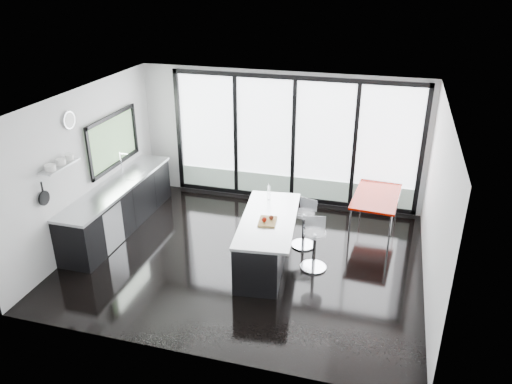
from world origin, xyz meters
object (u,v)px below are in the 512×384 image
(island, at_px, (264,240))
(red_table, at_px, (375,213))
(bar_stool_far, at_px, (304,229))
(bar_stool_near, at_px, (314,250))

(island, bearing_deg, red_table, 43.40)
(island, height_order, red_table, island)
(island, xyz_separation_m, bar_stool_far, (0.54, 0.73, -0.10))
(bar_stool_near, relative_size, bar_stool_far, 1.02)
(bar_stool_near, xyz_separation_m, bar_stool_far, (-0.31, 0.68, -0.01))
(island, bearing_deg, bar_stool_far, 53.40)
(island, distance_m, bar_stool_near, 0.86)
(bar_stool_near, height_order, bar_stool_far, bar_stool_near)
(red_table, bearing_deg, bar_stool_near, -119.17)
(bar_stool_far, bearing_deg, bar_stool_near, -47.81)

